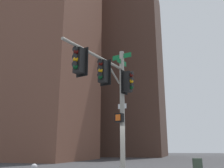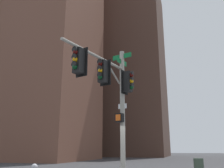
% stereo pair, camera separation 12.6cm
% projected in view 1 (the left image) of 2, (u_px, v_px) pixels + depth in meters
% --- Properties ---
extents(signal_pole_assembly, '(1.86, 4.46, 6.22)m').
position_uv_depth(signal_pole_assembly, '(112.00, 88.00, 11.04)').
color(signal_pole_assembly, '#9E998C').
rests_on(signal_pole_assembly, ground_plane).
extents(litter_bin, '(0.56, 0.56, 0.95)m').
position_uv_depth(litter_bin, '(198.00, 167.00, 14.25)').
color(litter_bin, '#384738').
rests_on(litter_bin, ground_plane).
extents(building_brick_nearside, '(26.20, 14.24, 47.54)m').
position_uv_depth(building_brick_nearside, '(15.00, 14.00, 41.78)').
color(building_brick_nearside, brown).
rests_on(building_brick_nearside, ground_plane).
extents(building_brick_midblock, '(22.27, 17.30, 44.75)m').
position_uv_depth(building_brick_midblock, '(49.00, 60.00, 59.04)').
color(building_brick_midblock, brown).
rests_on(building_brick_midblock, ground_plane).
extents(building_brick_farside, '(19.10, 17.05, 41.25)m').
position_uv_depth(building_brick_farside, '(121.00, 68.00, 59.74)').
color(building_brick_farside, '#4C3328').
rests_on(building_brick_farside, ground_plane).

